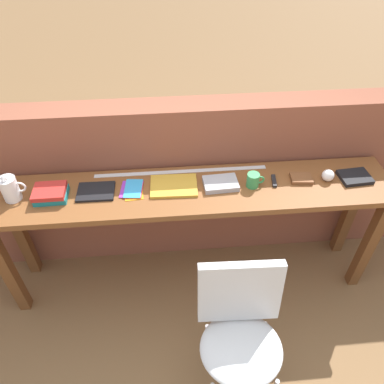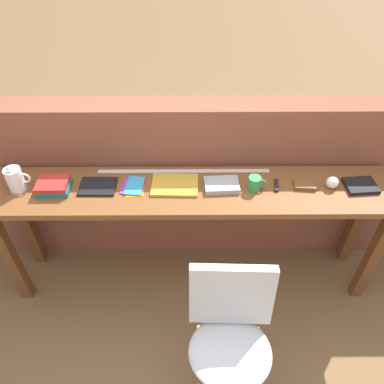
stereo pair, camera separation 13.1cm
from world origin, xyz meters
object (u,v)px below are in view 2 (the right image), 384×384
at_px(book_open_centre, 175,185).
at_px(book_stack_leftmost, 54,186).
at_px(chair_white_moulded, 231,333).
at_px(mug, 255,183).
at_px(leather_journal_brown, 304,184).
at_px(multitool_folded, 276,185).
at_px(sports_ball_small, 332,183).
at_px(book_repair_rightmost, 361,186).
at_px(pamphlet_pile_colourful, 134,187).
at_px(magazine_cycling, 98,186).
at_px(pitcher_white, 15,179).

bearing_deg(book_open_centre, book_stack_leftmost, -175.65).
relative_size(chair_white_moulded, mug, 8.10).
bearing_deg(leather_journal_brown, multitool_folded, -173.33).
bearing_deg(sports_ball_small, book_open_centre, 179.00).
bearing_deg(multitool_folded, book_open_centre, 179.44).
height_order(mug, sports_ball_small, mug).
distance_m(chair_white_moulded, mug, 0.85).
height_order(leather_journal_brown, book_repair_rightmost, same).
height_order(pamphlet_pile_colourful, sports_ball_small, sports_ball_small).
height_order(pamphlet_pile_colourful, mug, mug).
distance_m(chair_white_moulded, sports_ball_small, 1.06).
bearing_deg(leather_journal_brown, book_open_centre, -174.78).
bearing_deg(mug, multitool_folded, 10.11).
bearing_deg(book_repair_rightmost, magazine_cycling, 175.31).
distance_m(leather_journal_brown, sports_ball_small, 0.16).
xyz_separation_m(magazine_cycling, multitool_folded, (1.09, 0.00, 0.00)).
bearing_deg(book_repair_rightmost, multitool_folded, 174.25).
distance_m(chair_white_moulded, pamphlet_pile_colourful, 1.00).
xyz_separation_m(pitcher_white, pamphlet_pile_colourful, (0.69, 0.01, -0.07)).
height_order(pamphlet_pile_colourful, book_repair_rightmost, book_repair_rightmost).
distance_m(book_open_centre, leather_journal_brown, 0.79).
bearing_deg(pamphlet_pile_colourful, multitool_folded, 0.39).
distance_m(book_open_centre, mug, 0.48).
relative_size(pamphlet_pile_colourful, mug, 1.73).
distance_m(pamphlet_pile_colourful, book_repair_rightmost, 1.38).
bearing_deg(mug, sports_ball_small, 1.71).
xyz_separation_m(mug, sports_ball_small, (0.47, 0.01, -0.01)).
height_order(pitcher_white, book_open_centre, pitcher_white).
height_order(chair_white_moulded, book_stack_leftmost, book_stack_leftmost).
bearing_deg(magazine_cycling, chair_white_moulded, -43.73).
height_order(chair_white_moulded, multitool_folded, multitool_folded).
xyz_separation_m(mug, multitool_folded, (0.14, 0.02, -0.04)).
xyz_separation_m(chair_white_moulded, pamphlet_pile_colourful, (-0.55, 0.75, 0.36)).
bearing_deg(leather_journal_brown, sports_ball_small, 0.17).
bearing_deg(chair_white_moulded, multitool_folded, 67.31).
distance_m(magazine_cycling, pamphlet_pile_colourful, 0.22).
relative_size(magazine_cycling, sports_ball_small, 2.94).
distance_m(multitool_folded, leather_journal_brown, 0.17).
bearing_deg(sports_ball_small, pamphlet_pile_colourful, 179.78).
xyz_separation_m(book_stack_leftmost, mug, (1.20, 0.00, 0.01)).
height_order(magazine_cycling, pamphlet_pile_colourful, magazine_cycling).
xyz_separation_m(pitcher_white, sports_ball_small, (1.89, 0.00, -0.04)).
bearing_deg(sports_ball_small, leather_journal_brown, 174.79).
relative_size(book_stack_leftmost, book_repair_rightmost, 1.03).
relative_size(book_stack_leftmost, pamphlet_pile_colourful, 1.01).
distance_m(pitcher_white, pamphlet_pile_colourful, 0.70).
height_order(book_open_centre, book_repair_rightmost, book_repair_rightmost).
distance_m(pamphlet_pile_colourful, sports_ball_small, 1.20).
xyz_separation_m(book_stack_leftmost, pamphlet_pile_colourful, (0.48, 0.02, -0.03)).
relative_size(magazine_cycling, pamphlet_pile_colourful, 1.15).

